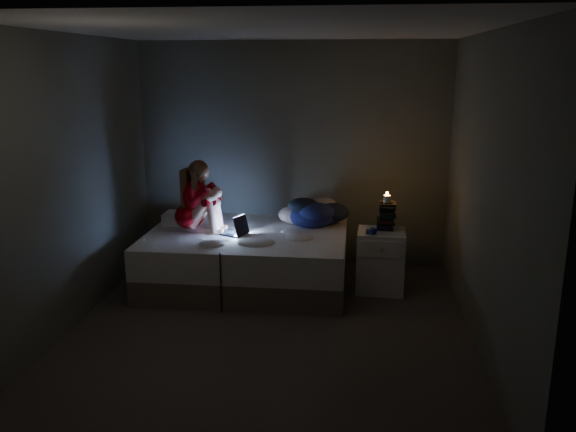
% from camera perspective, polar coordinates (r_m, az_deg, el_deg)
% --- Properties ---
extents(floor, '(3.60, 3.80, 0.02)m').
position_cam_1_polar(floor, '(5.43, -1.76, -10.95)').
color(floor, '#3C3634').
rests_on(floor, ground).
extents(ceiling, '(3.60, 3.80, 0.02)m').
position_cam_1_polar(ceiling, '(4.91, -2.00, 17.84)').
color(ceiling, silver).
rests_on(ceiling, ground).
extents(wall_back, '(3.60, 0.02, 2.60)m').
position_cam_1_polar(wall_back, '(6.87, 0.45, 5.94)').
color(wall_back, '#5C5E59').
rests_on(wall_back, ground).
extents(wall_front, '(3.60, 0.02, 2.60)m').
position_cam_1_polar(wall_front, '(3.19, -6.86, -4.28)').
color(wall_front, '#5C5E59').
rests_on(wall_front, ground).
extents(wall_left, '(0.02, 3.80, 2.60)m').
position_cam_1_polar(wall_left, '(5.56, -20.67, 2.97)').
color(wall_left, '#5C5E59').
rests_on(wall_left, ground).
extents(wall_right, '(0.02, 3.80, 2.60)m').
position_cam_1_polar(wall_right, '(5.07, 18.81, 2.09)').
color(wall_right, '#5C5E59').
rests_on(wall_right, ground).
extents(bed, '(2.12, 1.59, 0.58)m').
position_cam_1_polar(bed, '(6.39, -3.97, -4.08)').
color(bed, '#BAB5AA').
rests_on(bed, ground).
extents(pillow, '(0.41, 0.29, 0.12)m').
position_cam_1_polar(pillow, '(6.75, -10.24, -0.16)').
color(pillow, white).
rests_on(pillow, bed).
extents(woman, '(0.50, 0.35, 0.78)m').
position_cam_1_polar(woman, '(6.33, -9.67, 1.98)').
color(woman, maroon).
rests_on(woman, bed).
extents(laptop, '(0.38, 0.33, 0.22)m').
position_cam_1_polar(laptop, '(6.22, -5.61, -0.75)').
color(laptop, black).
rests_on(laptop, bed).
extents(clothes_pile, '(0.61, 0.52, 0.34)m').
position_cam_1_polar(clothes_pile, '(6.51, 2.32, 0.50)').
color(clothes_pile, '#121455').
rests_on(clothes_pile, bed).
extents(nightstand, '(0.51, 0.46, 0.65)m').
position_cam_1_polar(nightstand, '(6.24, 9.00, -4.34)').
color(nightstand, silver).
rests_on(nightstand, ground).
extents(book_stack, '(0.19, 0.25, 0.30)m').
position_cam_1_polar(book_stack, '(6.20, 9.56, 0.10)').
color(book_stack, black).
rests_on(book_stack, nightstand).
extents(candle, '(0.07, 0.07, 0.08)m').
position_cam_1_polar(candle, '(6.15, 9.63, 1.80)').
color(candle, beige).
rests_on(candle, book_stack).
extents(phone, '(0.07, 0.14, 0.01)m').
position_cam_1_polar(phone, '(6.07, 7.97, -1.55)').
color(phone, black).
rests_on(phone, nightstand).
extents(blue_orb, '(0.08, 0.08, 0.08)m').
position_cam_1_polar(blue_orb, '(5.98, 8.40, -1.47)').
color(blue_orb, navy).
rests_on(blue_orb, nightstand).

